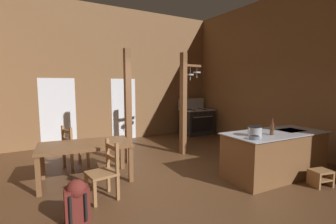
{
  "coord_description": "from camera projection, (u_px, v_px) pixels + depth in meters",
  "views": [
    {
      "loc": [
        -2.4,
        -3.8,
        1.88
      ],
      "look_at": [
        0.31,
        0.89,
        1.25
      ],
      "focal_mm": 25.81,
      "sensor_mm": 36.0,
      "label": 1
    }
  ],
  "objects": [
    {
      "name": "support_post_with_pot_rack",
      "position": [
        184.0,
        100.0,
        6.43
      ],
      "size": [
        0.7,
        0.26,
        2.69
      ],
      "color": "brown",
      "rests_on": "ground_plane"
    },
    {
      "name": "backpack",
      "position": [
        77.0,
        200.0,
        3.28
      ],
      "size": [
        0.33,
        0.32,
        0.6
      ],
      "color": "maroon",
      "rests_on": "ground_plane"
    },
    {
      "name": "glazed_panel_back_right",
      "position": [
        124.0,
        109.0,
        8.18
      ],
      "size": [
        0.84,
        0.01,
        2.05
      ],
      "primitive_type": "cube",
      "color": "white",
      "rests_on": "ground_plane"
    },
    {
      "name": "step_stool",
      "position": [
        321.0,
        176.0,
        4.46
      ],
      "size": [
        0.42,
        0.36,
        0.3
      ],
      "color": "#9E7044",
      "rests_on": "ground_plane"
    },
    {
      "name": "glazed_door_back_left",
      "position": [
        58.0,
        113.0,
        7.16
      ],
      "size": [
        1.0,
        0.01,
        2.05
      ],
      "primitive_type": "cube",
      "color": "white",
      "rests_on": "ground_plane"
    },
    {
      "name": "wall_right",
      "position": [
        300.0,
        73.0,
        6.31
      ],
      "size": [
        0.14,
        8.8,
        4.34
      ],
      "primitive_type": "cube",
      "color": "brown",
      "rests_on": "ground_plane"
    },
    {
      "name": "ladderback_chair_by_post",
      "position": [
        105.0,
        171.0,
        3.95
      ],
      "size": [
        0.49,
        0.49,
        0.95
      ],
      "color": "#9E7044",
      "rests_on": "ground_plane"
    },
    {
      "name": "wall_back",
      "position": [
        111.0,
        75.0,
        7.93
      ],
      "size": [
        8.22,
        0.14,
        4.34
      ],
      "primitive_type": "cube",
      "color": "brown",
      "rests_on": "ground_plane"
    },
    {
      "name": "ladderback_chair_near_window",
      "position": [
        73.0,
        148.0,
        5.44
      ],
      "size": [
        0.56,
        0.56,
        0.95
      ],
      "color": "#9E7044",
      "rests_on": "ground_plane"
    },
    {
      "name": "support_post_center",
      "position": [
        128.0,
        107.0,
        5.67
      ],
      "size": [
        0.14,
        0.14,
        2.69
      ],
      "color": "brown",
      "rests_on": "ground_plane"
    },
    {
      "name": "mixing_bowl_on_counter",
      "position": [
        254.0,
        138.0,
        4.24
      ],
      "size": [
        0.18,
        0.18,
        0.07
      ],
      "color": "slate",
      "rests_on": "kitchen_island"
    },
    {
      "name": "ground_plane",
      "position": [
        177.0,
        184.0,
        4.69
      ],
      "size": [
        8.22,
        8.8,
        0.1
      ],
      "primitive_type": "cube",
      "color": "brown"
    },
    {
      "name": "dining_table",
      "position": [
        85.0,
        148.0,
        4.65
      ],
      "size": [
        1.8,
        1.1,
        0.74
      ],
      "color": "brown",
      "rests_on": "ground_plane"
    },
    {
      "name": "kitchen_island",
      "position": [
        274.0,
        154.0,
        4.92
      ],
      "size": [
        2.2,
        1.06,
        0.91
      ],
      "color": "brown",
      "rests_on": "ground_plane"
    },
    {
      "name": "stockpot_on_counter",
      "position": [
        255.0,
        131.0,
        4.5
      ],
      "size": [
        0.33,
        0.26,
        0.18
      ],
      "color": "#A8AAB2",
      "rests_on": "kitchen_island"
    },
    {
      "name": "bottle_tall_on_counter",
      "position": [
        272.0,
        128.0,
        4.61
      ],
      "size": [
        0.07,
        0.07,
        0.32
      ],
      "color": "#56331E",
      "rests_on": "kitchen_island"
    },
    {
      "name": "stove_range",
      "position": [
        196.0,
        121.0,
        9.05
      ],
      "size": [
        1.16,
        0.85,
        1.32
      ],
      "color": "#252525",
      "rests_on": "ground_plane"
    }
  ]
}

